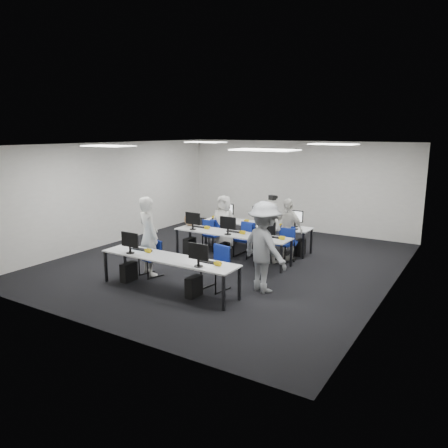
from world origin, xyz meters
The scene contains 23 objects.
room centered at (0.00, 0.00, 1.50)m, with size 9.00×9.02×3.00m.
ceiling_panels centered at (0.00, 0.00, 2.98)m, with size 5.20×4.60×0.02m.
desk_front centered at (0.00, -2.40, 0.68)m, with size 3.20×0.70×0.73m.
desk_mid centered at (0.00, 0.20, 0.68)m, with size 3.20×0.70×0.73m.
desk_back centered at (0.00, 1.60, 0.68)m, with size 3.20×0.70×0.73m.
equipment_front centered at (-0.19, -2.42, 0.36)m, with size 2.51×0.41×1.19m.
equipment_mid centered at (-0.19, 0.18, 0.36)m, with size 2.91×0.41×1.19m.
equipment_back centered at (0.19, 1.62, 0.36)m, with size 2.91×0.41×1.19m.
chair_0 centered at (-0.96, -1.85, 0.26)m, with size 0.51×0.54×0.83m.
chair_1 centered at (0.81, -1.81, 0.29)m, with size 0.53×0.56×0.93m.
chair_2 centered at (-1.00, 0.82, 0.26)m, with size 0.43×0.47×0.83m.
chair_3 centered at (0.12, 0.70, 0.29)m, with size 0.45×0.49×0.91m.
chair_4 centered at (1.18, 0.88, 0.28)m, with size 0.51×0.55×0.90m.
chair_5 centered at (-1.18, 1.03, 0.26)m, with size 0.46×0.49×0.83m.
chair_6 centered at (0.13, 1.06, 0.28)m, with size 0.54×0.57×0.89m.
chair_7 centered at (1.23, 1.06, 0.28)m, with size 0.52×0.55×0.88m.
handbag centered at (-1.45, 0.35, 0.89)m, with size 0.40×0.26×0.33m, color #896747.
student_0 centered at (-1.06, -1.80, 0.93)m, with size 0.68×0.44×1.86m, color silver.
student_1 centered at (0.83, 0.66, 0.79)m, with size 0.77×0.60×1.58m, color silver.
student_2 centered at (-0.78, 1.09, 0.77)m, with size 0.75×0.49×1.54m, color silver.
student_3 centered at (1.16, 1.12, 0.80)m, with size 0.94×0.39×1.61m, color silver.
photographer centered at (1.73, -1.37, 0.96)m, with size 1.24×0.71×1.92m, color gray.
dslr_camera centered at (1.80, -1.20, 1.98)m, with size 0.14×0.18×0.10m, color black.
Camera 1 is at (5.61, -9.27, 3.33)m, focal length 35.00 mm.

